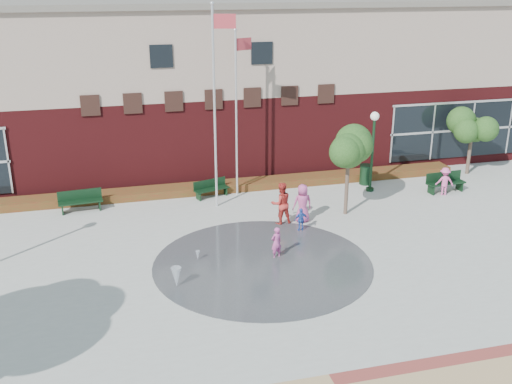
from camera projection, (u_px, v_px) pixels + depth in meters
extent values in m
plane|color=#666056|center=(286.00, 303.00, 20.22)|extent=(120.00, 120.00, 0.00)
cube|color=#A8A8A0|center=(256.00, 253.00, 23.86)|extent=(46.00, 18.00, 0.01)
cylinder|color=#383A3D|center=(263.00, 264.00, 22.95)|extent=(8.40, 8.40, 0.01)
cube|color=#571316|center=(199.00, 123.00, 35.39)|extent=(44.00, 10.00, 4.50)
cube|color=tan|center=(196.00, 45.00, 33.86)|extent=(44.00, 10.00, 4.50)
cube|color=slate|center=(195.00, 2.00, 33.08)|extent=(44.40, 10.40, 0.30)
cube|color=black|center=(471.00, 129.00, 34.41)|extent=(10.00, 0.12, 3.19)
cube|color=black|center=(161.00, 56.00, 28.68)|extent=(1.10, 0.10, 1.10)
cube|color=black|center=(262.00, 53.00, 29.86)|extent=(1.10, 0.10, 1.10)
cube|color=maroon|center=(219.00, 191.00, 30.78)|extent=(26.00, 1.20, 0.40)
cylinder|color=silver|center=(215.00, 111.00, 27.16)|extent=(0.11, 0.11, 9.25)
sphere|color=silver|center=(212.00, 3.00, 25.56)|extent=(0.18, 0.18, 0.18)
cube|color=#B5343D|center=(224.00, 21.00, 25.81)|extent=(0.99, 0.28, 0.62)
cylinder|color=silver|center=(236.00, 117.00, 28.92)|extent=(0.10, 0.10, 8.03)
sphere|color=silver|center=(235.00, 30.00, 27.54)|extent=(0.16, 0.16, 0.16)
cube|color=#B5343D|center=(243.00, 44.00, 28.03)|extent=(0.86, 0.39, 0.57)
cylinder|color=black|center=(372.00, 156.00, 30.14)|extent=(0.13, 0.13, 3.72)
cylinder|color=black|center=(370.00, 189.00, 30.75)|extent=(0.39, 0.39, 0.18)
sphere|color=white|center=(375.00, 116.00, 29.45)|extent=(0.44, 0.44, 0.44)
cube|color=black|center=(81.00, 202.00, 27.89)|extent=(2.06, 0.74, 0.07)
cube|color=black|center=(80.00, 195.00, 28.03)|extent=(2.01, 0.24, 0.50)
cube|color=black|center=(212.00, 189.00, 29.72)|extent=(1.85, 1.02, 0.06)
cube|color=black|center=(209.00, 184.00, 29.81)|extent=(1.71, 0.60, 0.45)
cube|color=black|center=(446.00, 183.00, 30.40)|extent=(2.09, 0.72, 0.07)
cube|color=black|center=(443.00, 177.00, 30.53)|extent=(2.05, 0.21, 0.51)
cylinder|color=black|center=(366.00, 175.00, 31.58)|extent=(0.62, 0.62, 1.03)
cylinder|color=black|center=(366.00, 165.00, 31.40)|extent=(0.66, 0.66, 0.06)
cylinder|color=#4A382D|center=(347.00, 188.00, 27.37)|extent=(0.17, 0.17, 2.55)
cylinder|color=#4A382D|center=(469.00, 155.00, 33.07)|extent=(0.19, 0.19, 2.23)
cone|color=white|center=(177.00, 287.00, 21.24)|extent=(0.38, 0.38, 0.74)
cone|color=white|center=(198.00, 261.00, 23.23)|extent=(0.17, 0.17, 0.38)
imported|color=#C64B97|center=(276.00, 243.00, 23.27)|extent=(0.55, 0.45, 1.29)
imported|color=red|center=(281.00, 203.00, 26.40)|extent=(0.99, 0.80, 1.93)
imported|color=#BF4A88|center=(302.00, 203.00, 26.61)|extent=(0.87, 0.57, 1.77)
imported|color=#2E55B7|center=(301.00, 220.00, 25.75)|extent=(0.63, 0.28, 1.06)
imported|color=#E95BA3|center=(444.00, 181.00, 29.98)|extent=(1.03, 0.74, 1.44)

